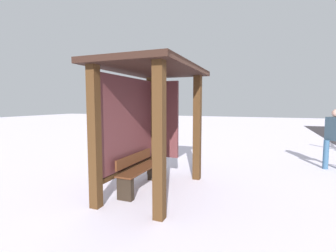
% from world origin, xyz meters
% --- Properties ---
extents(ground_plane, '(60.00, 60.00, 0.00)m').
position_xyz_m(ground_plane, '(0.00, 0.00, 0.00)').
color(ground_plane, white).
extents(bus_shelter, '(2.69, 1.66, 2.55)m').
position_xyz_m(bus_shelter, '(0.09, 0.18, 1.79)').
color(bus_shelter, '#432A14').
rests_on(bus_shelter, ground).
extents(bench_left_inside, '(1.49, 0.35, 0.74)m').
position_xyz_m(bench_left_inside, '(0.00, 0.33, 0.36)').
color(bench_left_inside, '#532C17').
rests_on(bench_left_inside, ground).
extents(person_walking, '(0.55, 0.57, 1.65)m').
position_xyz_m(person_walking, '(3.34, -3.86, 0.96)').
color(person_walking, '#324756').
rests_on(person_walking, ground).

